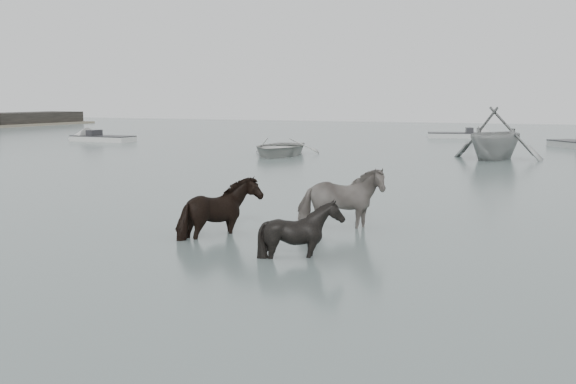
% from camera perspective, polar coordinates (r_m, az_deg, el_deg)
% --- Properties ---
extents(ground, '(140.00, 140.00, 0.00)m').
position_cam_1_polar(ground, '(13.82, -2.18, -4.79)').
color(ground, slate).
rests_on(ground, ground).
extents(pony_pinto, '(2.14, 1.51, 1.65)m').
position_cam_1_polar(pony_pinto, '(16.19, 4.18, -0.02)').
color(pony_pinto, black).
rests_on(pony_pinto, ground).
extents(pony_dark, '(1.47, 1.69, 1.62)m').
position_cam_1_polar(pony_dark, '(15.29, -5.33, -0.54)').
color(pony_dark, black).
rests_on(pony_dark, ground).
extents(pony_black, '(1.45, 1.34, 1.41)m').
position_cam_1_polar(pony_black, '(13.30, 1.04, -2.18)').
color(pony_black, black).
rests_on(pony_black, ground).
extents(rowboat_lead, '(4.15, 5.32, 1.01)m').
position_cam_1_polar(rowboat_lead, '(36.42, -0.71, 3.70)').
color(rowboat_lead, '#B5B6B1').
rests_on(rowboat_lead, ground).
extents(rowboat_trail, '(5.04, 5.60, 2.62)m').
position_cam_1_polar(rowboat_trail, '(35.48, 16.11, 4.60)').
color(rowboat_trail, '#979A97').
rests_on(rowboat_trail, ground).
extents(skiff_outer, '(5.99, 1.72, 0.75)m').
position_cam_1_polar(skiff_outer, '(49.37, -14.42, 4.33)').
color(skiff_outer, beige).
rests_on(skiff_outer, ground).
extents(skiff_far, '(6.27, 3.01, 0.75)m').
position_cam_1_polar(skiff_far, '(53.38, 13.36, 4.58)').
color(skiff_far, '#ACAEAB').
rests_on(skiff_far, ground).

